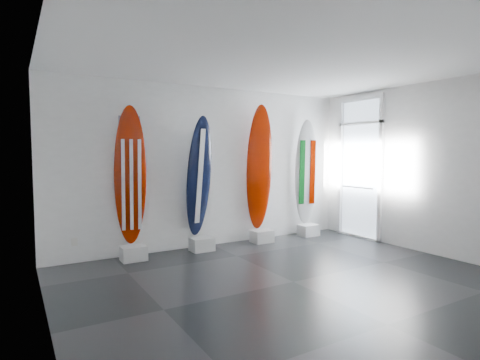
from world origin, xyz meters
TOP-DOWN VIEW (x-y plane):
  - floor at (0.00, 0.00)m, footprint 6.00×6.00m
  - ceiling at (0.00, 0.00)m, footprint 6.00×6.00m
  - wall_back at (0.00, 2.50)m, footprint 6.00×0.00m
  - wall_left at (-3.00, 0.00)m, footprint 0.00×5.00m
  - wall_right at (3.00, 0.00)m, footprint 0.00×5.00m
  - display_block_usa at (-1.59, 2.18)m, footprint 0.40×0.30m
  - surfboard_usa at (-1.59, 2.28)m, footprint 0.55×0.33m
  - display_block_navy at (-0.36, 2.18)m, footprint 0.40×0.30m
  - surfboard_navy at (-0.36, 2.28)m, footprint 0.54×0.44m
  - display_block_swiss at (0.95, 2.18)m, footprint 0.40×0.30m
  - surfboard_swiss at (0.95, 2.28)m, footprint 0.58×0.32m
  - display_block_italy at (2.14, 2.18)m, footprint 0.40×0.30m
  - surfboard_italy at (2.14, 2.28)m, footprint 0.53×0.29m
  - wall_outlet at (-2.45, 2.48)m, footprint 0.09×0.02m
  - glass_door at (2.97, 1.55)m, footprint 0.12×1.16m
  - balcony at (4.30, 1.55)m, footprint 2.80×2.20m

SIDE VIEW (x-z plane):
  - floor at x=0.00m, z-range 0.00..0.00m
  - display_block_usa at x=-1.59m, z-range 0.00..0.24m
  - display_block_navy at x=-0.36m, z-range 0.00..0.24m
  - display_block_swiss at x=0.95m, z-range 0.00..0.24m
  - display_block_italy at x=2.14m, z-range 0.00..0.24m
  - wall_outlet at x=-2.45m, z-range 0.28..0.41m
  - balcony at x=4.30m, z-range -0.10..1.10m
  - surfboard_navy at x=-0.36m, z-range 0.23..2.43m
  - surfboard_italy at x=2.14m, z-range 0.24..2.47m
  - surfboard_usa at x=-1.59m, z-range 0.24..2.54m
  - glass_door at x=2.97m, z-range 0.00..2.85m
  - surfboard_swiss at x=0.95m, z-range 0.24..2.71m
  - wall_back at x=0.00m, z-range -1.50..4.50m
  - wall_left at x=-3.00m, z-range -1.00..4.00m
  - wall_right at x=3.00m, z-range -1.00..4.00m
  - ceiling at x=0.00m, z-range 3.00..3.00m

